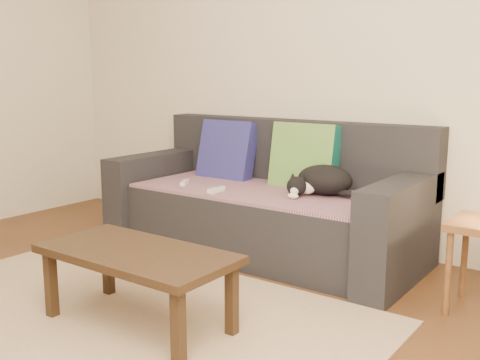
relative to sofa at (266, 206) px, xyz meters
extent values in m
plane|color=brown|center=(0.00, -1.57, -0.31)|extent=(4.50, 4.50, 0.00)
cube|color=beige|center=(0.00, 0.43, 0.99)|extent=(4.50, 0.04, 2.60)
cube|color=#232328|center=(0.00, -0.07, -0.10)|extent=(1.70, 0.78, 0.42)
cube|color=#232328|center=(0.00, 0.33, 0.34)|extent=(2.10, 0.18, 0.45)
cube|color=#232328|center=(-0.95, -0.07, -0.01)|extent=(0.20, 0.90, 0.60)
cube|color=#232328|center=(0.95, -0.07, -0.01)|extent=(0.20, 0.90, 0.60)
cube|color=#43294D|center=(0.00, -0.09, 0.12)|extent=(1.66, 0.74, 0.02)
cube|color=#1A1456|center=(-0.46, 0.17, 0.32)|extent=(0.44, 0.21, 0.45)
cube|color=#0C504F|center=(0.19, 0.17, 0.32)|extent=(0.46, 0.19, 0.48)
ellipsoid|color=black|center=(0.43, 0.01, 0.23)|extent=(0.43, 0.38, 0.19)
sphere|color=black|center=(0.31, -0.14, 0.20)|extent=(0.16, 0.16, 0.12)
sphere|color=white|center=(0.33, -0.19, 0.18)|extent=(0.07, 0.07, 0.05)
ellipsoid|color=black|center=(0.59, -0.02, 0.17)|extent=(0.15, 0.09, 0.04)
cube|color=white|center=(-0.50, -0.26, 0.15)|extent=(0.11, 0.15, 0.03)
cube|color=white|center=(-0.17, -0.33, 0.15)|extent=(0.04, 0.15, 0.03)
cylinder|color=brown|center=(1.30, -0.36, -0.09)|extent=(0.03, 0.03, 0.43)
cylinder|color=brown|center=(1.30, -0.06, -0.09)|extent=(0.03, 0.03, 0.43)
cube|color=tan|center=(0.00, -1.42, -0.30)|extent=(2.50, 1.80, 0.01)
cube|color=#322213|center=(0.16, -1.35, 0.05)|extent=(0.95, 0.47, 0.04)
cube|color=#322213|center=(-0.25, -1.53, -0.14)|extent=(0.05, 0.05, 0.34)
cube|color=#322213|center=(0.58, -1.53, -0.14)|extent=(0.05, 0.05, 0.34)
cube|color=#322213|center=(-0.25, -1.17, -0.14)|extent=(0.05, 0.05, 0.34)
cube|color=#322213|center=(0.58, -1.17, -0.14)|extent=(0.05, 0.05, 0.34)
camera|label=1|loc=(2.02, -3.09, 0.86)|focal=42.00mm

